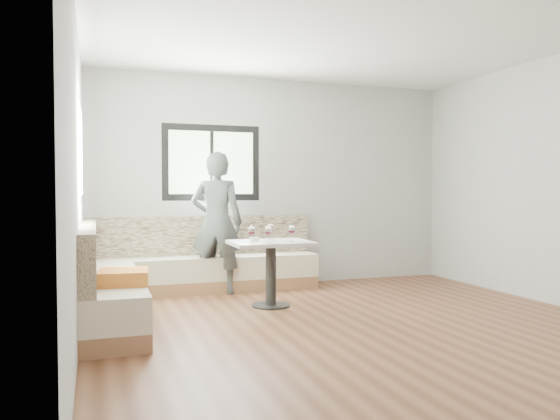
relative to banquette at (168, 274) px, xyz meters
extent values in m
cube|color=brown|center=(1.59, -1.62, -0.33)|extent=(5.00, 5.00, 0.01)
cube|color=white|center=(1.59, -1.62, 2.47)|extent=(5.00, 5.00, 0.01)
cube|color=#B7B7B2|center=(1.59, 0.88, 1.07)|extent=(5.00, 0.01, 2.80)
cube|color=#B7B7B2|center=(-0.91, -1.62, 1.07)|extent=(0.01, 5.00, 2.80)
cube|color=black|center=(0.69, 0.87, 1.32)|extent=(1.30, 0.02, 1.00)
cube|color=black|center=(-0.90, -0.72, 1.32)|extent=(0.02, 1.30, 1.00)
cube|color=#8F613F|center=(0.54, 0.60, -0.25)|extent=(2.90, 0.55, 0.16)
cube|color=beige|center=(0.54, 0.60, -0.03)|extent=(2.90, 0.55, 0.29)
cube|color=beige|center=(0.54, 0.81, 0.37)|extent=(2.90, 0.14, 0.50)
cube|color=#8F613F|center=(-0.63, -0.80, -0.25)|extent=(0.55, 2.25, 0.16)
cube|color=beige|center=(-0.63, -0.80, -0.03)|extent=(0.55, 2.25, 0.29)
cube|color=beige|center=(-0.84, -0.80, 0.37)|extent=(0.14, 2.25, 0.50)
cube|color=gold|center=(-0.55, -1.24, 0.18)|extent=(0.47, 0.47, 0.13)
cylinder|color=black|center=(1.06, -0.52, -0.32)|extent=(0.43, 0.43, 0.02)
cylinder|color=black|center=(1.06, -0.52, 0.01)|extent=(0.12, 0.12, 0.68)
cube|color=silver|center=(1.06, -0.52, 0.37)|extent=(0.89, 0.70, 0.04)
imported|color=#49504F|center=(0.66, 0.44, 0.55)|extent=(0.76, 0.64, 1.76)
cylinder|color=white|center=(0.89, -0.45, 0.41)|extent=(0.10, 0.10, 0.04)
sphere|color=black|center=(0.91, -0.44, 0.42)|extent=(0.02, 0.02, 0.02)
sphere|color=black|center=(0.88, -0.44, 0.42)|extent=(0.02, 0.02, 0.02)
sphere|color=black|center=(0.89, -0.46, 0.42)|extent=(0.02, 0.02, 0.02)
cylinder|color=white|center=(0.80, -0.66, 0.39)|extent=(0.06, 0.06, 0.01)
cylinder|color=white|center=(0.80, -0.66, 0.44)|extent=(0.01, 0.01, 0.08)
ellipsoid|color=white|center=(0.80, -0.66, 0.53)|extent=(0.08, 0.08, 0.10)
cylinder|color=#500315|center=(0.80, -0.66, 0.50)|extent=(0.06, 0.06, 0.02)
cylinder|color=white|center=(0.98, -0.70, 0.39)|extent=(0.06, 0.06, 0.01)
cylinder|color=white|center=(0.98, -0.70, 0.44)|extent=(0.01, 0.01, 0.08)
ellipsoid|color=white|center=(0.98, -0.70, 0.53)|extent=(0.08, 0.08, 0.10)
cylinder|color=#500315|center=(0.98, -0.70, 0.50)|extent=(0.06, 0.06, 0.02)
cylinder|color=white|center=(1.27, -0.63, 0.39)|extent=(0.06, 0.06, 0.01)
cylinder|color=white|center=(1.27, -0.63, 0.44)|extent=(0.01, 0.01, 0.08)
ellipsoid|color=white|center=(1.27, -0.63, 0.53)|extent=(0.08, 0.08, 0.10)
cylinder|color=#500315|center=(1.27, -0.63, 0.50)|extent=(0.06, 0.06, 0.02)
cylinder|color=white|center=(1.11, -0.39, 0.39)|extent=(0.06, 0.06, 0.01)
cylinder|color=white|center=(1.11, -0.39, 0.44)|extent=(0.01, 0.01, 0.08)
ellipsoid|color=white|center=(1.11, -0.39, 0.53)|extent=(0.08, 0.08, 0.10)
cylinder|color=#500315|center=(1.11, -0.39, 0.50)|extent=(0.06, 0.06, 0.02)
camera|label=1|loc=(-0.78, -6.23, 0.94)|focal=35.00mm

